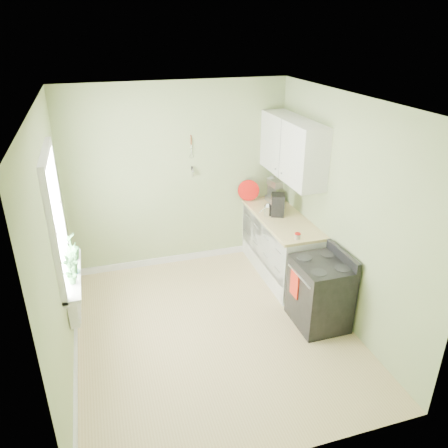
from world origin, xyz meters
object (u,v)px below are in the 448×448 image
object	(u,v)px
coffee_maker	(278,205)
stand_mixer	(274,191)
kettle	(268,210)
stove	(320,293)

from	to	relation	value
coffee_maker	stand_mixer	bearing A→B (deg)	72.00
stand_mixer	kettle	world-z (taller)	stand_mixer
stand_mixer	coffee_maker	distance (m)	0.52
stove	kettle	xyz separation A→B (m)	(-0.16, 1.31, 0.58)
stand_mixer	coffee_maker	xyz separation A→B (m)	(-0.16, -0.49, -0.01)
stand_mixer	kettle	distance (m)	0.56
stove	kettle	distance (m)	1.44
coffee_maker	kettle	bearing A→B (deg)	169.13
stove	stand_mixer	distance (m)	1.90
stove	coffee_maker	size ratio (longest dim) A/B	3.04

